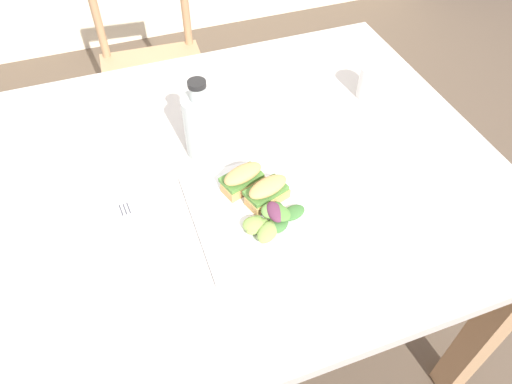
{
  "coord_description": "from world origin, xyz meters",
  "views": [
    {
      "loc": [
        -0.32,
        -0.78,
        1.51
      ],
      "look_at": [
        -0.09,
        -0.14,
        0.76
      ],
      "focal_mm": 33.19,
      "sensor_mm": 36.0,
      "label": 1
    }
  ],
  "objects": [
    {
      "name": "ground_plane",
      "position": [
        0.0,
        0.0,
        0.0
      ],
      "size": [
        7.66,
        7.66,
        0.0
      ],
      "primitive_type": "plane",
      "color": "brown"
    },
    {
      "name": "dining_table",
      "position": [
        -0.07,
        -0.04,
        0.62
      ],
      "size": [
        1.12,
        0.98,
        0.74
      ],
      "color": "#BCB7AD",
      "rests_on": "ground"
    },
    {
      "name": "chair_wooden_far",
      "position": [
        -0.15,
        0.88,
        0.45
      ],
      "size": [
        0.42,
        0.42,
        0.87
      ],
      "color": "tan",
      "rests_on": "ground"
    },
    {
      "name": "plate_lunch",
      "position": [
        -0.09,
        -0.18,
        0.74
      ],
      "size": [
        0.29,
        0.29,
        0.01
      ],
      "primitive_type": "cube",
      "color": "white",
      "rests_on": "dining_table"
    },
    {
      "name": "sandwich_half_front",
      "position": [
        -0.08,
        -0.16,
        0.78
      ],
      "size": [
        0.1,
        0.08,
        0.06
      ],
      "color": "tan",
      "rests_on": "plate_lunch"
    },
    {
      "name": "sandwich_half_back",
      "position": [
        -0.11,
        -0.11,
        0.78
      ],
      "size": [
        0.1,
        0.08,
        0.06
      ],
      "color": "tan",
      "rests_on": "plate_lunch"
    },
    {
      "name": "salad_mixed_greens",
      "position": [
        -0.09,
        -0.23,
        0.77
      ],
      "size": [
        0.14,
        0.1,
        0.04
      ],
      "color": "#3D7033",
      "rests_on": "plate_lunch"
    },
    {
      "name": "napkin_folded",
      "position": [
        -0.36,
        -0.16,
        0.74
      ],
      "size": [
        0.12,
        0.22,
        0.0
      ],
      "primitive_type": "cube",
      "rotation": [
        0.0,
        0.0,
        -0.0
      ],
      "color": "silver",
      "rests_on": "dining_table"
    },
    {
      "name": "fork_on_napkin",
      "position": [
        -0.36,
        -0.14,
        0.75
      ],
      "size": [
        0.04,
        0.19,
        0.0
      ],
      "color": "silver",
      "rests_on": "napkin_folded"
    },
    {
      "name": "bottle_cold_brew",
      "position": [
        -0.16,
        0.04,
        0.81
      ],
      "size": [
        0.08,
        0.08,
        0.2
      ],
      "color": "#472819",
      "rests_on": "dining_table"
    },
    {
      "name": "cup_extra_side",
      "position": [
        0.31,
        0.1,
        0.78
      ],
      "size": [
        0.06,
        0.06,
        0.09
      ],
      "primitive_type": "cylinder",
      "color": "white",
      "rests_on": "dining_table"
    }
  ]
}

